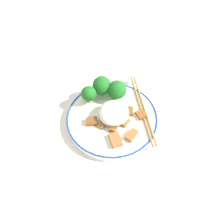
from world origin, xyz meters
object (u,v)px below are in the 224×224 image
Objects in this scene: broccoli_back_right at (89,94)px; chopsticks at (142,108)px; broccoli_back_center at (102,86)px; plate at (112,118)px; broccoli_back_left at (117,90)px.

chopsticks is at bearing -158.45° from broccoli_back_right.
broccoli_back_right is at bearing 68.19° from broccoli_back_center.
plate is at bearing 49.50° from chopsticks.
broccoli_back_center is 0.13m from chopsticks.
broccoli_back_left is 0.95× the size of broccoli_back_center.
broccoli_back_center is at bearing 14.04° from broccoli_back_left.
broccoli_back_left is 0.31× the size of chopsticks.
plate is at bearing 171.33° from broccoli_back_right.
broccoli_back_right is at bearing 21.55° from chopsticks.
plate is 1.27× the size of chopsticks.
broccoli_back_right is 0.15m from chopsticks.
broccoli_back_center is at bearing -39.43° from plate.
broccoli_back_left is 0.04m from broccoli_back_center.
broccoli_back_center is 0.32× the size of chopsticks.
broccoli_back_center reaches higher than broccoli_back_left.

